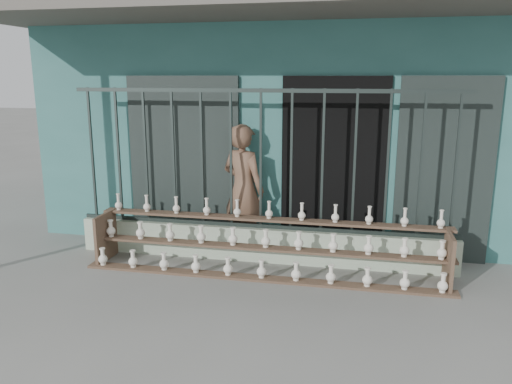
# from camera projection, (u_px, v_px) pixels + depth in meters

# --- Properties ---
(ground) EXTENTS (60.00, 60.00, 0.00)m
(ground) POSITION_uv_depth(u_px,v_px,m) (237.00, 302.00, 5.41)
(ground) COLOR slate
(workshop_building) EXTENTS (7.40, 6.60, 3.21)m
(workshop_building) POSITION_uv_depth(u_px,v_px,m) (292.00, 120.00, 9.08)
(workshop_building) COLOR #346E6A
(workshop_building) RESTS_ON ground
(parapet_wall) EXTENTS (5.00, 0.20, 0.45)m
(parapet_wall) POSITION_uv_depth(u_px,v_px,m) (261.00, 244.00, 6.60)
(parapet_wall) COLOR beige
(parapet_wall) RESTS_ON ground
(security_fence) EXTENTS (5.00, 0.04, 1.80)m
(security_fence) POSITION_uv_depth(u_px,v_px,m) (261.00, 160.00, 6.35)
(security_fence) COLOR #283330
(security_fence) RESTS_ON parapet_wall
(shelf_rack) EXTENTS (4.50, 0.68, 0.85)m
(shelf_rack) POSITION_uv_depth(u_px,v_px,m) (265.00, 245.00, 6.15)
(shelf_rack) COLOR brown
(shelf_rack) RESTS_ON ground
(elderly_woman) EXTENTS (0.77, 0.66, 1.78)m
(elderly_woman) POSITION_uv_depth(u_px,v_px,m) (243.00, 189.00, 6.80)
(elderly_woman) COLOR brown
(elderly_woman) RESTS_ON ground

